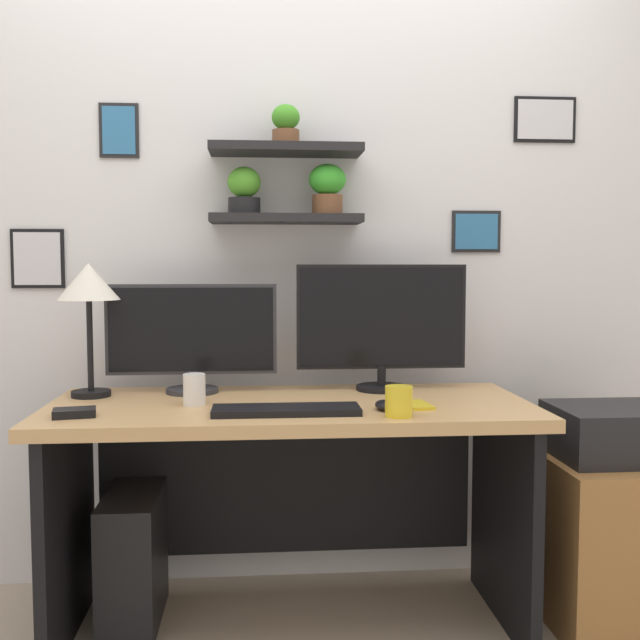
% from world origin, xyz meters
% --- Properties ---
extents(ground_plane, '(8.00, 8.00, 0.00)m').
position_xyz_m(ground_plane, '(0.00, 0.00, 0.00)').
color(ground_plane, tan).
extents(back_wall_assembly, '(4.40, 0.24, 2.70)m').
position_xyz_m(back_wall_assembly, '(0.00, 0.44, 1.35)').
color(back_wall_assembly, silver).
rests_on(back_wall_assembly, ground).
extents(desk, '(1.54, 0.68, 0.75)m').
position_xyz_m(desk, '(0.00, 0.05, 0.54)').
color(desk, tan).
rests_on(desk, ground).
extents(monitor_left, '(0.59, 0.18, 0.38)m').
position_xyz_m(monitor_left, '(-0.33, 0.22, 0.95)').
color(monitor_left, '#2D2D33').
rests_on(monitor_left, desk).
extents(monitor_right, '(0.60, 0.18, 0.44)m').
position_xyz_m(monitor_right, '(0.33, 0.22, 0.99)').
color(monitor_right, black).
rests_on(monitor_right, desk).
extents(keyboard, '(0.44, 0.14, 0.02)m').
position_xyz_m(keyboard, '(-0.02, -0.18, 0.76)').
color(keyboard, black).
rests_on(keyboard, desk).
extents(computer_mouse, '(0.06, 0.09, 0.03)m').
position_xyz_m(computer_mouse, '(0.28, -0.15, 0.77)').
color(computer_mouse, black).
rests_on(computer_mouse, desk).
extents(desk_lamp, '(0.20, 0.20, 0.45)m').
position_xyz_m(desk_lamp, '(-0.66, 0.16, 1.11)').
color(desk_lamp, black).
rests_on(desk_lamp, desk).
extents(cell_phone, '(0.09, 0.15, 0.01)m').
position_xyz_m(cell_phone, '(0.39, -0.10, 0.76)').
color(cell_phone, yellow).
rests_on(cell_phone, desk).
extents(coffee_mug, '(0.08, 0.08, 0.09)m').
position_xyz_m(coffee_mug, '(0.31, -0.25, 0.80)').
color(coffee_mug, yellow).
rests_on(coffee_mug, desk).
extents(pen_cup, '(0.07, 0.07, 0.10)m').
position_xyz_m(pen_cup, '(-0.30, -0.03, 0.80)').
color(pen_cup, white).
rests_on(pen_cup, desk).
extents(scissors_tray, '(0.13, 0.10, 0.02)m').
position_xyz_m(scissors_tray, '(-0.64, -0.18, 0.76)').
color(scissors_tray, black).
rests_on(scissors_tray, desk).
extents(drawer_cabinet, '(0.44, 0.50, 0.56)m').
position_xyz_m(drawer_cabinet, '(1.06, -0.04, 0.28)').
color(drawer_cabinet, '#9E6B38').
rests_on(drawer_cabinet, ground).
extents(printer, '(0.38, 0.34, 0.17)m').
position_xyz_m(printer, '(1.06, -0.04, 0.64)').
color(printer, black).
rests_on(printer, drawer_cabinet).
extents(computer_tower_left, '(0.18, 0.40, 0.43)m').
position_xyz_m(computer_tower_left, '(-0.52, 0.09, 0.22)').
color(computer_tower_left, black).
rests_on(computer_tower_left, ground).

